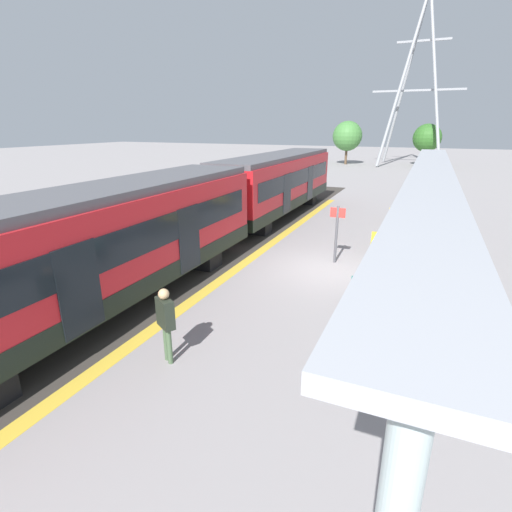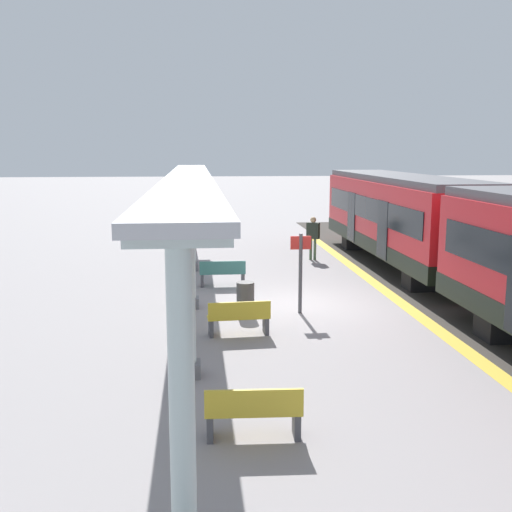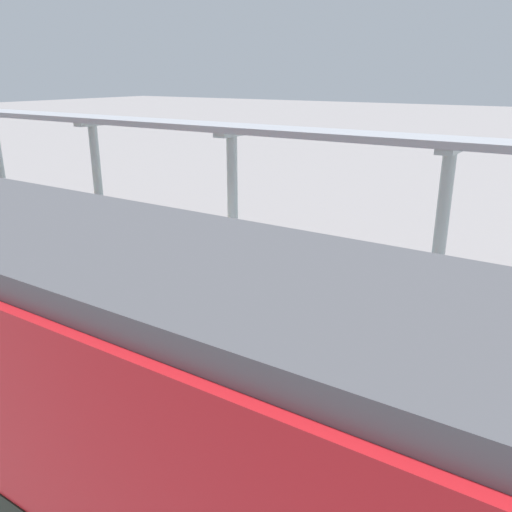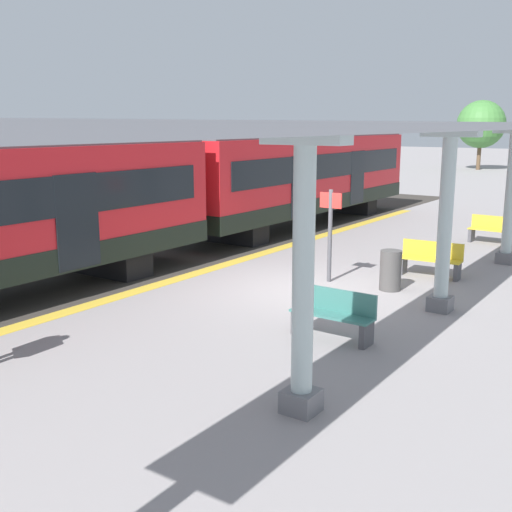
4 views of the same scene
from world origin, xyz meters
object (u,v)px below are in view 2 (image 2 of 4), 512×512
at_px(bench_near_end, 239,318).
at_px(canopy_pillar_second, 191,222).
at_px(bench_far_end, 254,412).
at_px(platform_info_sign, 301,265).
at_px(train_near_carriage, 399,218).
at_px(canopy_pillar_fifth, 182,399).
at_px(canopy_pillar_third, 190,245).
at_px(bench_mid_platform, 223,273).
at_px(canopy_pillar_fourth, 188,287).
at_px(trash_bin, 245,299).
at_px(canopy_pillar_nearest, 192,208).
at_px(passenger_waiting_near_edge, 313,233).

bearing_deg(bench_near_end, canopy_pillar_second, -81.95).
relative_size(bench_far_end, platform_info_sign, 0.69).
relative_size(train_near_carriage, canopy_pillar_fifth, 3.59).
relative_size(canopy_pillar_third, bench_far_end, 2.35).
relative_size(canopy_pillar_third, bench_mid_platform, 2.37).
bearing_deg(canopy_pillar_fourth, trash_bin, -108.50).
xyz_separation_m(canopy_pillar_third, bench_mid_platform, (-1.01, -2.67, -1.37)).
bearing_deg(train_near_carriage, trash_bin, 45.73).
distance_m(bench_near_end, bench_mid_platform, 5.40).
xyz_separation_m(canopy_pillar_nearest, platform_info_sign, (-2.98, 11.96, -0.48)).
bearing_deg(canopy_pillar_fifth, train_near_carriage, -115.82).
xyz_separation_m(bench_near_end, bench_mid_platform, (0.15, -5.40, 0.00)).
bearing_deg(train_near_carriage, canopy_pillar_second, 1.48).
relative_size(trash_bin, passenger_waiting_near_edge, 0.52).
bearing_deg(canopy_pillar_nearest, canopy_pillar_fifth, 90.00).
height_order(canopy_pillar_fourth, passenger_waiting_near_edge, canopy_pillar_fourth).
bearing_deg(train_near_carriage, canopy_pillar_nearest, -34.44).
distance_m(train_near_carriage, canopy_pillar_fifth, 18.19).
xyz_separation_m(canopy_pillar_third, passenger_waiting_near_edge, (-4.89, -7.21, -0.71)).
bearing_deg(bench_far_end, trash_bin, -93.67).
bearing_deg(bench_near_end, canopy_pillar_fourth, 65.83).
relative_size(canopy_pillar_fourth, platform_info_sign, 1.62).
distance_m(platform_info_sign, passenger_waiting_near_edge, 8.28).
height_order(bench_near_end, passenger_waiting_near_edge, passenger_waiting_near_edge).
bearing_deg(canopy_pillar_fifth, trash_bin, -98.56).
height_order(canopy_pillar_third, trash_bin, canopy_pillar_third).
xyz_separation_m(canopy_pillar_fourth, bench_near_end, (-1.16, -2.59, -1.37)).
distance_m(train_near_carriage, canopy_pillar_second, 7.92).
xyz_separation_m(canopy_pillar_fifth, bench_near_end, (-1.16, -7.95, -1.37)).
bearing_deg(canopy_pillar_third, canopy_pillar_fourth, 90.00).
bearing_deg(bench_far_end, canopy_pillar_third, -82.87).
height_order(trash_bin, platform_info_sign, platform_info_sign).
xyz_separation_m(canopy_pillar_third, canopy_pillar_fourth, (0.00, 5.32, 0.00)).
bearing_deg(canopy_pillar_fourth, train_near_carriage, -125.74).
xyz_separation_m(canopy_pillar_nearest, canopy_pillar_fourth, (0.00, 16.44, 0.00)).
xyz_separation_m(bench_far_end, passenger_waiting_near_edge, (-3.88, -15.29, 0.66)).
height_order(canopy_pillar_fifth, passenger_waiting_near_edge, canopy_pillar_fifth).
height_order(canopy_pillar_second, trash_bin, canopy_pillar_second).
relative_size(canopy_pillar_fourth, trash_bin, 3.90).
xyz_separation_m(canopy_pillar_fourth, bench_mid_platform, (-1.01, -7.99, -1.37)).
distance_m(canopy_pillar_fifth, bench_far_end, 3.12).
xyz_separation_m(canopy_pillar_nearest, canopy_pillar_second, (0.00, 5.64, 0.00)).
bearing_deg(canopy_pillar_third, canopy_pillar_nearest, -90.00).
height_order(canopy_pillar_third, bench_near_end, canopy_pillar_third).
bearing_deg(canopy_pillar_nearest, trash_bin, 96.94).
xyz_separation_m(bench_mid_platform, platform_info_sign, (-1.97, 3.51, 0.89)).
bearing_deg(trash_bin, canopy_pillar_third, -32.51).
bearing_deg(canopy_pillar_fourth, bench_far_end, 110.13).
height_order(train_near_carriage, bench_near_end, train_near_carriage).
height_order(canopy_pillar_fourth, platform_info_sign, canopy_pillar_fourth).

